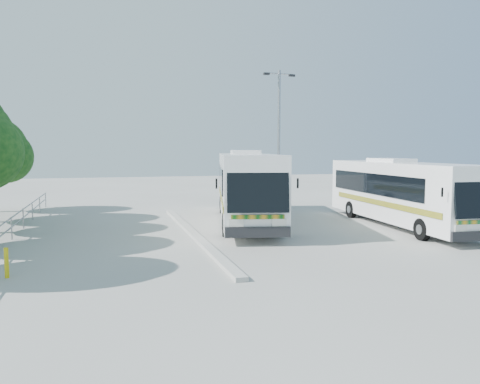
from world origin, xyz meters
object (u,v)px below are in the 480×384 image
object	(u,v)px
coach_main	(246,185)
bollard	(7,263)
coach_adjacent	(400,191)
lamppost	(279,134)

from	to	relation	value
coach_main	bollard	size ratio (longest dim) A/B	14.44
coach_main	coach_adjacent	xyz separation A→B (m)	(7.08, -3.39, -0.22)
lamppost	bollard	xyz separation A→B (m)	(-13.45, -12.48, -4.39)
coach_main	lamppost	distance (m)	5.89
coach_adjacent	lamppost	bearing A→B (deg)	121.45
coach_adjacent	bollard	xyz separation A→B (m)	(-17.22, -5.16, -1.31)
coach_main	coach_adjacent	world-z (taller)	coach_main
coach_adjacent	coach_main	bearing A→B (deg)	158.67
lamppost	coach_adjacent	bearing A→B (deg)	-68.45
coach_main	coach_adjacent	distance (m)	7.86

